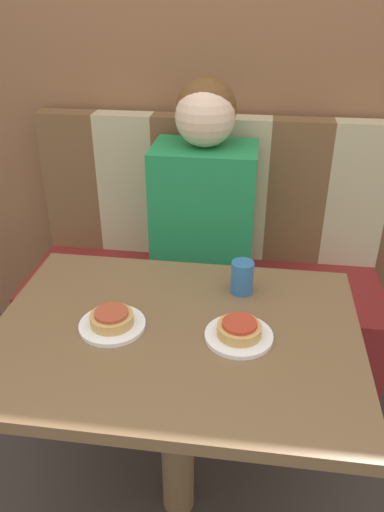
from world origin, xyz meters
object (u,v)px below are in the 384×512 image
Objects in this scene: person at (204,191)px; pizza_left at (112,318)px; pizza_right at (239,329)px; plate_right at (239,336)px; drinking_cup at (242,277)px; plate_left at (112,325)px.

person reaches higher than pizza_left.
pizza_left and pizza_right have the same top height.
drinking_cup reaches higher than plate_right.
pizza_right reaches higher than plate_right.
plate_left is 0.39m from drinking_cup.
plate_right is (0.17, -0.65, -0.13)m from person.
person is at bearing 104.37° from pizza_right.
person is 4.25× the size of plate_left.
plate_left is 1.00× the size of plate_right.
person is 0.68m from plate_left.
drinking_cup is (0.33, 0.22, 0.02)m from pizza_left.
person is at bearing 75.63° from pizza_left.
pizza_left is 0.33m from pizza_right.
plate_left is 0.33m from plate_right.
person is at bearing 75.63° from plate_left.
drinking_cup is (-0.00, 0.22, 0.02)m from pizza_right.
pizza_left is (-0.33, 0.00, 0.02)m from plate_right.
plate_right is (0.33, 0.00, 0.00)m from plate_left.
plate_right is 1.54× the size of pizza_right.
person reaches higher than drinking_cup.
plate_left is 1.54× the size of pizza_left.
pizza_right is (0.33, 0.00, 0.02)m from plate_left.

